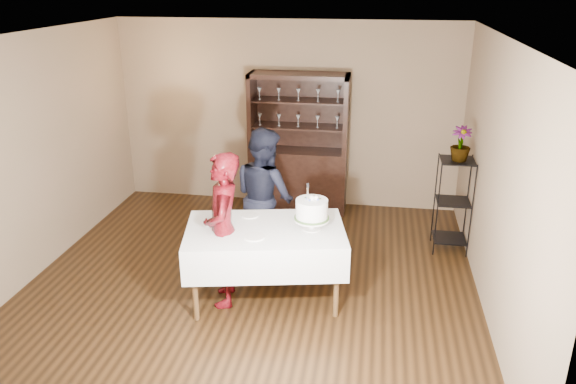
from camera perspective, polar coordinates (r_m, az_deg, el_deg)
name	(u,v)px	position (r m, az deg, el deg)	size (l,w,h in m)	color
floor	(253,281)	(6.48, -3.62, -9.03)	(5.00, 5.00, 0.00)	black
ceiling	(246,37)	(5.64, -4.27, 15.46)	(5.00, 5.00, 0.00)	white
back_wall	(288,115)	(8.28, -0.03, 7.84)	(5.00, 0.02, 2.70)	#76654C
wall_left	(32,158)	(6.91, -24.60, 3.20)	(0.02, 5.00, 2.70)	#76654C
wall_right	(497,182)	(5.90, 20.47, 0.96)	(0.02, 5.00, 2.70)	#76654C
china_hutch	(298,165)	(8.20, 1.07, 2.73)	(1.40, 0.48, 2.00)	black
plant_etagere	(453,201)	(7.21, 16.42, -0.91)	(0.42, 0.42, 1.20)	black
cake_table	(265,245)	(5.88, -2.31, -5.41)	(1.80, 1.31, 0.82)	silver
woman	(223,230)	(5.78, -6.60, -3.87)	(0.60, 0.39, 1.64)	#310407
man	(265,196)	(6.61, -2.39, -0.42)	(0.80, 0.63, 1.65)	black
cake	(312,211)	(5.70, 2.43, -1.92)	(0.41, 0.41, 0.51)	white
plate_near	(254,237)	(5.60, -3.44, -4.56)	(0.21, 0.21, 0.01)	white
plate_far	(250,215)	(6.10, -3.89, -2.38)	(0.18, 0.18, 0.01)	white
potted_plant	(461,144)	(6.95, 17.14, 4.70)	(0.23, 0.23, 0.42)	#40612E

